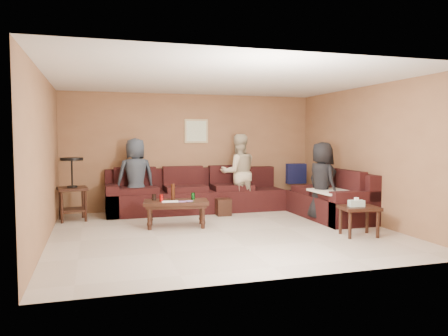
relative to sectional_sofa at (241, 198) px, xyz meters
name	(u,v)px	position (x,y,z in m)	size (l,w,h in m)	color
room	(224,131)	(-0.81, -1.52, 1.34)	(5.60, 5.50, 2.50)	beige
sectional_sofa	(241,198)	(0.00, 0.00, 0.00)	(4.65, 2.90, 0.97)	#331111
coffee_table	(176,205)	(-1.51, -0.89, 0.07)	(1.19, 0.73, 0.74)	black
end_table_left	(72,188)	(-3.27, 0.24, 0.29)	(0.59, 0.59, 1.19)	black
side_table_right	(359,210)	(1.14, -2.42, 0.08)	(0.63, 0.54, 0.62)	black
waste_bin	(223,207)	(-0.40, -0.05, -0.16)	(0.28, 0.28, 0.34)	black
wall_art	(196,131)	(-0.71, 0.96, 1.37)	(0.52, 0.04, 0.52)	tan
person_left	(136,177)	(-2.07, 0.48, 0.45)	(0.76, 0.49, 1.55)	#2E3641
person_middle	(239,173)	(0.06, 0.35, 0.49)	(0.79, 0.62, 1.63)	#C4B492
person_right	(322,182)	(1.22, -1.12, 0.41)	(0.72, 0.47, 1.48)	black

